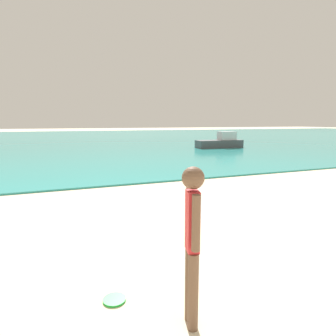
% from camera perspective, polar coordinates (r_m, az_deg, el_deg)
% --- Properties ---
extents(water, '(160.00, 60.00, 0.06)m').
position_cam_1_polar(water, '(39.40, -17.70, 5.74)').
color(water, teal).
rests_on(water, ground).
extents(person_standing, '(0.22, 0.38, 1.69)m').
position_cam_1_polar(person_standing, '(2.97, 4.87, -13.79)').
color(person_standing, brown).
rests_on(person_standing, ground).
extents(frisbee, '(0.27, 0.27, 0.03)m').
position_cam_1_polar(frisbee, '(3.82, -10.68, -24.47)').
color(frisbee, green).
rests_on(frisbee, ground).
extents(boat_near, '(3.83, 1.34, 1.29)m').
position_cam_1_polar(boat_near, '(23.55, 10.53, 5.13)').
color(boat_near, '#4C4C51').
rests_on(boat_near, water).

